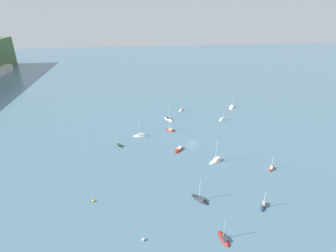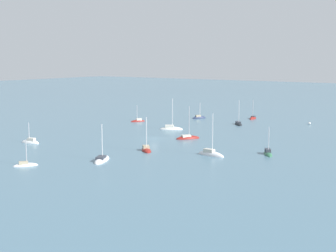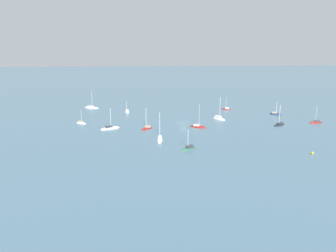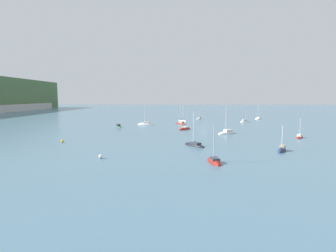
# 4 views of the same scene
# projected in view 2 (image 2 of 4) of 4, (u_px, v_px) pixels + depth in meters

# --- Properties ---
(ground_plane) EXTENTS (600.00, 600.00, 0.00)m
(ground_plane) POSITION_uv_depth(u_px,v_px,m) (155.00, 139.00, 121.09)
(ground_plane) COLOR slate
(sailboat_0) EXTENTS (5.28, 5.41, 8.38)m
(sailboat_0) POSITION_uv_depth(u_px,v_px,m) (146.00, 150.00, 105.24)
(sailboat_0) COLOR maroon
(sailboat_0) RESTS_ON ground_plane
(sailboat_1) EXTENTS (2.84, 5.19, 5.89)m
(sailboat_1) POSITION_uv_depth(u_px,v_px,m) (30.00, 143.00, 114.89)
(sailboat_1) COLOR white
(sailboat_1) RESTS_ON ground_plane
(sailboat_2) EXTENTS (6.43, 5.45, 8.38)m
(sailboat_2) POSITION_uv_depth(u_px,v_px,m) (238.00, 124.00, 146.80)
(sailboat_2) COLOR black
(sailboat_2) RESTS_ON ground_plane
(sailboat_3) EXTENTS (4.89, 3.81, 6.36)m
(sailboat_3) POSITION_uv_depth(u_px,v_px,m) (199.00, 118.00, 161.47)
(sailboat_3) COLOR #232D4C
(sailboat_3) RESTS_ON ground_plane
(sailboat_4) EXTENTS (7.49, 5.10, 8.35)m
(sailboat_4) POSITION_uv_depth(u_px,v_px,m) (102.00, 160.00, 95.14)
(sailboat_4) COLOR silver
(sailboat_4) RESTS_ON ground_plane
(sailboat_5) EXTENTS (2.32, 6.61, 10.17)m
(sailboat_5) POSITION_uv_depth(u_px,v_px,m) (211.00, 155.00, 100.29)
(sailboat_5) COLOR silver
(sailboat_5) RESTS_ON ground_plane
(sailboat_6) EXTENTS (4.78, 3.96, 5.77)m
(sailboat_6) POSITION_uv_depth(u_px,v_px,m) (25.00, 165.00, 90.56)
(sailboat_6) COLOR silver
(sailboat_6) RESTS_ON ground_plane
(sailboat_7) EXTENTS (5.71, 2.60, 7.44)m
(sailboat_7) POSITION_uv_depth(u_px,v_px,m) (253.00, 119.00, 160.59)
(sailboat_7) COLOR maroon
(sailboat_7) RESTS_ON ground_plane
(sailboat_8) EXTENTS (4.87, 4.01, 6.02)m
(sailboat_8) POSITION_uv_depth(u_px,v_px,m) (138.00, 121.00, 153.52)
(sailboat_8) COLOR maroon
(sailboat_8) RESTS_ON ground_plane
(sailboat_9) EXTENTS (6.56, 5.51, 9.33)m
(sailboat_9) POSITION_uv_depth(u_px,v_px,m) (188.00, 138.00, 121.02)
(sailboat_9) COLOR maroon
(sailboat_9) RESTS_ON ground_plane
(sailboat_11) EXTENTS (5.46, 6.89, 9.83)m
(sailboat_11) POSITION_uv_depth(u_px,v_px,m) (171.00, 129.00, 136.70)
(sailboat_11) COLOR white
(sailboat_11) RESTS_ON ground_plane
(sailboat_12) EXTENTS (5.55, 4.32, 6.67)m
(sailboat_12) POSITION_uv_depth(u_px,v_px,m) (268.00, 154.00, 101.31)
(sailboat_12) COLOR #2D6647
(sailboat_12) RESTS_ON ground_plane
(mooring_buoy_1) EXTENTS (0.74, 0.74, 0.74)m
(mooring_buoy_1) POSITION_uv_depth(u_px,v_px,m) (309.00, 123.00, 146.90)
(mooring_buoy_1) COLOR white
(mooring_buoy_1) RESTS_ON ground_plane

